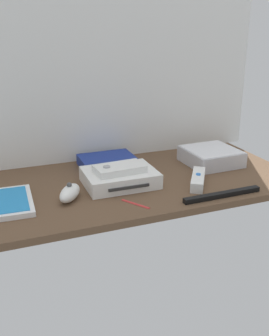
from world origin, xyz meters
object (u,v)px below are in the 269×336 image
object	(u,v)px
game_console	(120,177)
network_router	(107,161)
remote_nunchuk	(70,193)
remote_classic_pad	(119,169)
sensor_bar	(222,195)
remote_wand	(198,179)
stylus_pen	(136,203)
mini_computer	(211,156)
game_case	(6,203)

from	to	relation	value
game_console	network_router	size ratio (longest dim) A/B	1.18
remote_nunchuk	remote_classic_pad	bearing A→B (deg)	48.96
game_console	remote_nunchuk	world-z (taller)	remote_nunchuk
game_console	sensor_bar	distance (cm)	30.19
network_router	sensor_bar	xyz separation A→B (cm)	(22.09, -36.03, -1.00)
remote_wand	sensor_bar	world-z (taller)	remote_wand
game_console	stylus_pen	world-z (taller)	game_console
network_router	stylus_pen	bearing A→B (deg)	-93.49
mini_computer	network_router	xyz separation A→B (cm)	(-33.87, 10.88, -0.94)
remote_nunchuk	sensor_bar	size ratio (longest dim) A/B	0.45
game_console	sensor_bar	world-z (taller)	game_console
game_console	mini_computer	xyz separation A→B (cm)	(35.19, 6.15, 0.44)
game_console	remote_nunchuk	xyz separation A→B (cm)	(-16.33, -5.34, -0.16)
game_console	mini_computer	bearing A→B (deg)	10.71
game_console	game_case	bearing A→B (deg)	-174.66
game_case	stylus_pen	size ratio (longest dim) A/B	2.17
network_router	remote_nunchuk	size ratio (longest dim) A/B	1.68
stylus_pen	game_case	bearing A→B (deg)	159.47
network_router	stylus_pen	world-z (taller)	network_router
game_console	remote_wand	world-z (taller)	game_console
remote_wand	sensor_bar	size ratio (longest dim) A/B	0.60
sensor_bar	remote_wand	bearing A→B (deg)	98.10
game_console	game_case	size ratio (longest dim) A/B	1.09
network_router	remote_nunchuk	bearing A→B (deg)	-128.02
network_router	stylus_pen	size ratio (longest dim) A/B	2.01
mini_computer	sensor_bar	size ratio (longest dim) A/B	0.73
game_case	sensor_bar	xyz separation A→B (cm)	(56.31, -16.39, -0.06)
remote_wand	game_console	bearing A→B (deg)	-167.76
remote_wand	remote_nunchuk	xyz separation A→B (cm)	(-38.12, 3.05, 0.53)
sensor_bar	stylus_pen	distance (cm)	24.57
mini_computer	remote_wand	bearing A→B (deg)	-132.67
game_console	stylus_pen	size ratio (longest dim) A/B	2.36
remote_nunchuk	remote_classic_pad	xyz separation A→B (cm)	(15.91, 4.39, 3.37)
remote_classic_pad	stylus_pen	distance (cm)	14.61
game_case	sensor_bar	world-z (taller)	game_case
remote_wand	remote_classic_pad	world-z (taller)	remote_classic_pad
sensor_bar	mini_computer	bearing A→B (deg)	64.27
game_console	network_router	distance (cm)	17.09
remote_classic_pad	stylus_pen	bearing A→B (deg)	-94.72
network_router	remote_wand	bearing A→B (deg)	-50.91
sensor_bar	stylus_pen	xyz separation A→B (cm)	(-24.17, 4.36, -0.35)
game_console	remote_nunchuk	bearing A→B (deg)	-161.10
network_router	remote_classic_pad	distance (cm)	18.44
mini_computer	network_router	distance (cm)	35.58
stylus_pen	game_console	bearing A→B (deg)	87.04
game_case	sensor_bar	distance (cm)	58.65
remote_wand	sensor_bar	xyz separation A→B (cm)	(1.63, -10.61, -0.81)
sensor_bar	network_router	bearing A→B (deg)	120.86
game_case	remote_wand	xyz separation A→B (cm)	(54.68, -5.78, 0.75)
remote_nunchuk	sensor_bar	xyz separation A→B (cm)	(39.75, -13.66, -1.34)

